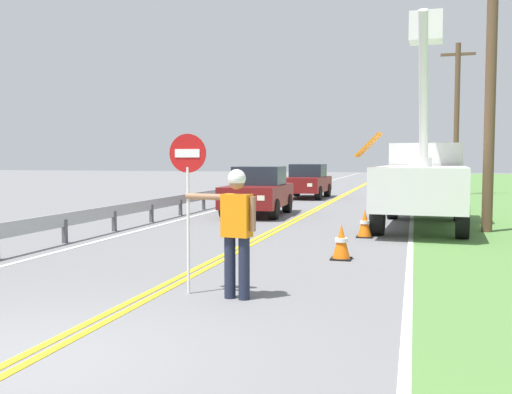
% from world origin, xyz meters
% --- Properties ---
extents(ground_plane, '(160.00, 160.00, 0.00)m').
position_xyz_m(ground_plane, '(0.00, 0.00, 0.00)').
color(ground_plane, slate).
extents(centerline_yellow_left, '(0.11, 110.00, 0.01)m').
position_xyz_m(centerline_yellow_left, '(-0.09, 20.00, 0.01)').
color(centerline_yellow_left, yellow).
rests_on(centerline_yellow_left, ground).
extents(centerline_yellow_right, '(0.11, 110.00, 0.01)m').
position_xyz_m(centerline_yellow_right, '(0.09, 20.00, 0.01)').
color(centerline_yellow_right, yellow).
rests_on(centerline_yellow_right, ground).
extents(edge_line_right, '(0.12, 110.00, 0.01)m').
position_xyz_m(edge_line_right, '(3.60, 20.00, 0.01)').
color(edge_line_right, silver).
rests_on(edge_line_right, ground).
extents(edge_line_left, '(0.12, 110.00, 0.01)m').
position_xyz_m(edge_line_left, '(-3.60, 20.00, 0.01)').
color(edge_line_left, silver).
rests_on(edge_line_left, ground).
extents(flagger_worker, '(1.08, 0.30, 1.83)m').
position_xyz_m(flagger_worker, '(1.26, 2.92, 1.05)').
color(flagger_worker, '#1E2338').
rests_on(flagger_worker, ground).
extents(stop_sign_paddle, '(0.56, 0.04, 2.33)m').
position_xyz_m(stop_sign_paddle, '(0.50, 3.03, 1.71)').
color(stop_sign_paddle, silver).
rests_on(stop_sign_paddle, ground).
extents(utility_bucket_truck, '(2.98, 6.91, 6.06)m').
position_xyz_m(utility_bucket_truck, '(3.92, 12.77, 1.43)').
color(utility_bucket_truck, silver).
rests_on(utility_bucket_truck, ground).
extents(oncoming_sedan_nearest, '(2.07, 4.18, 1.70)m').
position_xyz_m(oncoming_sedan_nearest, '(-1.59, 14.54, 0.83)').
color(oncoming_sedan_nearest, maroon).
rests_on(oncoming_sedan_nearest, ground).
extents(oncoming_sedan_second, '(1.99, 4.14, 1.70)m').
position_xyz_m(oncoming_sedan_second, '(-1.54, 23.74, 0.83)').
color(oncoming_sedan_second, maroon).
rests_on(oncoming_sedan_second, ground).
extents(utility_pole_near, '(1.80, 0.28, 8.36)m').
position_xyz_m(utility_pole_near, '(5.56, 11.76, 4.36)').
color(utility_pole_near, brown).
rests_on(utility_pole_near, ground).
extents(utility_pole_mid, '(1.80, 0.28, 8.19)m').
position_xyz_m(utility_pole_mid, '(5.82, 28.34, 4.28)').
color(utility_pole_mid, brown).
rests_on(utility_pole_mid, ground).
extents(traffic_cone_lead, '(0.40, 0.40, 0.70)m').
position_xyz_m(traffic_cone_lead, '(2.30, 6.47, 0.34)').
color(traffic_cone_lead, orange).
rests_on(traffic_cone_lead, ground).
extents(traffic_cone_mid, '(0.40, 0.40, 0.70)m').
position_xyz_m(traffic_cone_mid, '(2.48, 9.79, 0.34)').
color(traffic_cone_mid, orange).
rests_on(traffic_cone_mid, ground).
extents(guardrail_left_shoulder, '(0.10, 32.00, 0.71)m').
position_xyz_m(guardrail_left_shoulder, '(-4.20, 14.92, 0.52)').
color(guardrail_left_shoulder, '#9EA0A3').
rests_on(guardrail_left_shoulder, ground).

